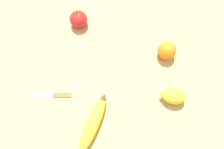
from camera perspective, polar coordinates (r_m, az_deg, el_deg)
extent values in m
plane|color=tan|center=(0.81, -1.79, -0.70)|extent=(3.00, 3.00, 0.00)
ellipsoid|color=yellow|center=(0.75, -4.96, -12.63)|extent=(0.19, 0.15, 0.04)
cone|color=brown|center=(0.76, -2.09, -5.77)|extent=(0.04, 0.04, 0.03)
sphere|color=orange|center=(0.84, 14.14, 6.09)|extent=(0.07, 0.07, 0.07)
ellipsoid|color=red|center=(0.90, -8.77, 14.10)|extent=(0.07, 0.07, 0.06)
cylinder|color=#4C3319|center=(0.87, -9.14, 15.53)|extent=(0.00, 0.00, 0.01)
ellipsoid|color=yellow|center=(0.78, 15.85, -5.49)|extent=(0.08, 0.10, 0.06)
sphere|color=yellow|center=(0.78, 13.03, -5.13)|extent=(0.02, 0.02, 0.02)
cube|color=silver|center=(0.82, -18.07, -5.04)|extent=(0.04, 0.09, 0.00)
cube|color=brown|center=(0.80, -12.95, -5.19)|extent=(0.03, 0.07, 0.01)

